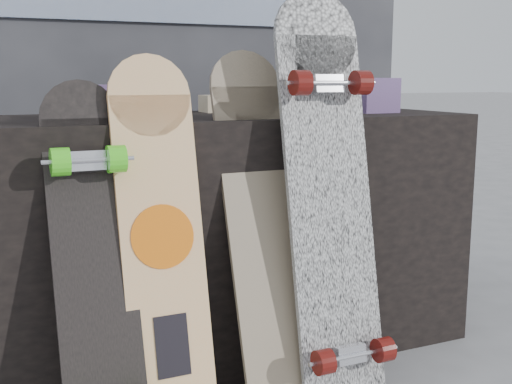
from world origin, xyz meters
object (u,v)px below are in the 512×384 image
longboard_celtic (262,214)px  longboard_cascadia (330,188)px  longboard_geisha (161,231)px  skateboard_dark (95,259)px  vendor_table (226,233)px

longboard_celtic → longboard_cascadia: size_ratio=0.86×
longboard_geisha → skateboard_dark: 0.19m
longboard_geisha → skateboard_dark: longboard_geisha is taller
vendor_table → longboard_celtic: 0.36m
vendor_table → skateboard_dark: 0.64m
vendor_table → longboard_cascadia: size_ratio=1.36×
vendor_table → longboard_geisha: longboard_geisha is taller
vendor_table → longboard_geisha: (-0.33, -0.37, 0.12)m
longboard_geisha → skateboard_dark: size_ratio=1.07×
skateboard_dark → vendor_table: bearing=37.1°
skateboard_dark → longboard_cascadia: bearing=-2.2°
longboard_cascadia → skateboard_dark: size_ratio=1.28×
longboard_geisha → longboard_cascadia: size_ratio=0.84×
vendor_table → longboard_celtic: longboard_celtic is taller
vendor_table → longboard_geisha: bearing=-131.8°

